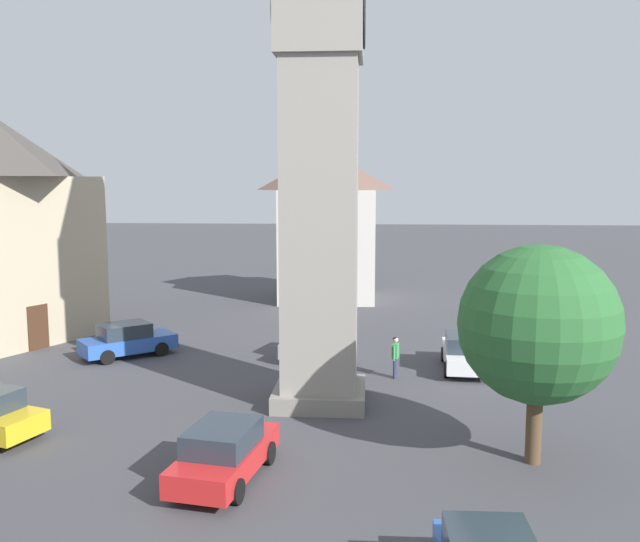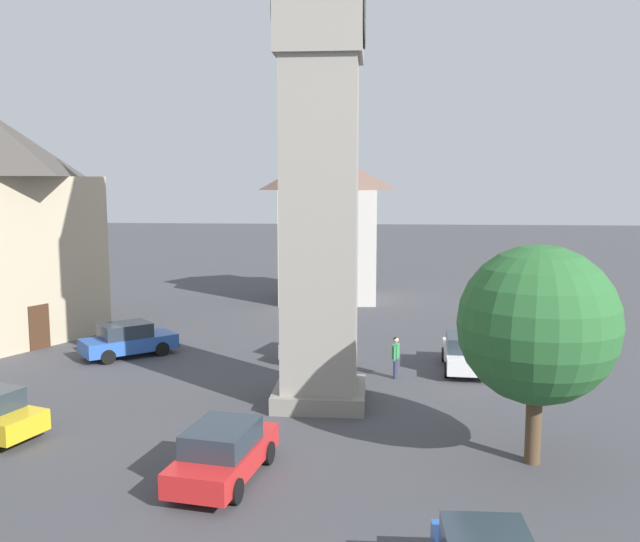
# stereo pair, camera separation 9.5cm
# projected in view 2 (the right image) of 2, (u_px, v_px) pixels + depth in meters

# --- Properties ---
(ground_plane) EXTENTS (200.00, 200.00, 0.00)m
(ground_plane) POSITION_uv_depth(u_px,v_px,m) (320.00, 402.00, 24.49)
(ground_plane) COLOR #424247
(clock_tower) EXTENTS (3.88, 3.88, 21.22)m
(clock_tower) POSITION_uv_depth(u_px,v_px,m) (320.00, 44.00, 22.85)
(clock_tower) COLOR gray
(clock_tower) RESTS_ON ground
(car_blue_kerb) EXTENTS (3.94, 4.25, 1.53)m
(car_blue_kerb) POSITION_uv_depth(u_px,v_px,m) (128.00, 340.00, 30.79)
(car_blue_kerb) COLOR #2D5BB7
(car_blue_kerb) RESTS_ON ground
(car_red_corner) EXTENTS (4.44, 2.85, 1.53)m
(car_red_corner) POSITION_uv_depth(u_px,v_px,m) (315.00, 340.00, 30.72)
(car_red_corner) COLOR silver
(car_red_corner) RESTS_ON ground
(car_white_side) EXTENTS (4.36, 2.39, 1.53)m
(car_white_side) POSITION_uv_depth(u_px,v_px,m) (224.00, 452.00, 18.07)
(car_white_side) COLOR red
(car_white_side) RESTS_ON ground
(car_black_far) EXTENTS (4.22, 1.99, 1.53)m
(car_black_far) POSITION_uv_depth(u_px,v_px,m) (466.00, 352.00, 28.53)
(car_black_far) COLOR white
(car_black_far) RESTS_ON ground
(pedestrian) EXTENTS (0.54, 0.31, 1.69)m
(pedestrian) POSITION_uv_depth(u_px,v_px,m) (396.00, 354.00, 27.34)
(pedestrian) COLOR #2D3351
(pedestrian) RESTS_ON ground
(tree) EXTENTS (4.41, 4.41, 6.18)m
(tree) POSITION_uv_depth(u_px,v_px,m) (538.00, 325.00, 18.73)
(tree) COLOR brown
(tree) RESTS_ON ground
(building_shop_left) EXTENTS (6.23, 6.76, 9.78)m
(building_shop_left) POSITION_uv_depth(u_px,v_px,m) (328.00, 225.00, 45.04)
(building_shop_left) COLOR beige
(building_shop_left) RESTS_ON ground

